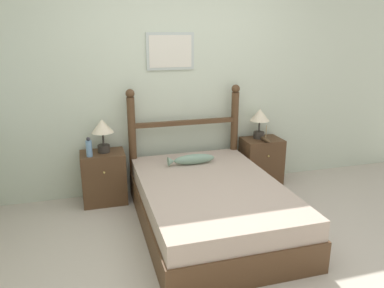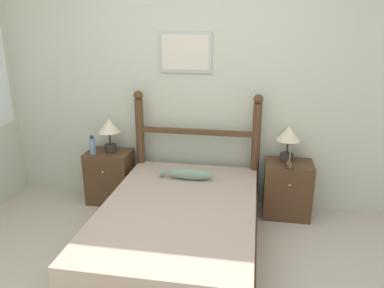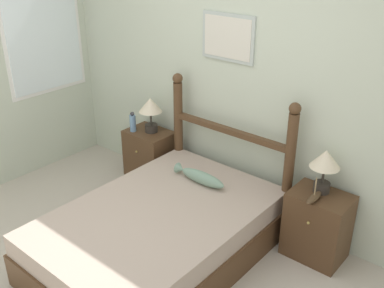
{
  "view_description": "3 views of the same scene",
  "coord_description": "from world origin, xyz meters",
  "px_view_note": "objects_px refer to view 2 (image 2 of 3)",
  "views": [
    {
      "loc": [
        -1.05,
        -2.52,
        1.88
      ],
      "look_at": [
        -0.05,
        0.95,
        0.77
      ],
      "focal_mm": 35.0,
      "sensor_mm": 36.0,
      "label": 1
    },
    {
      "loc": [
        0.65,
        -2.16,
        1.95
      ],
      "look_at": [
        0.08,
        1.07,
        0.87
      ],
      "focal_mm": 35.0,
      "sensor_mm": 36.0,
      "label": 2
    },
    {
      "loc": [
        2.18,
        -1.49,
        2.48
      ],
      "look_at": [
        0.01,
        1.09,
        0.88
      ],
      "focal_mm": 42.0,
      "sensor_mm": 36.0,
      "label": 3
    }
  ],
  "objects_px": {
    "nightstand_right": "(287,189)",
    "table_lamp_right": "(288,137)",
    "bed": "(179,230)",
    "table_lamp_left": "(109,129)",
    "model_boat": "(289,164)",
    "nightstand_left": "(110,177)",
    "bottle": "(92,146)",
    "fish_pillow": "(187,174)"
  },
  "relations": [
    {
      "from": "nightstand_right",
      "to": "table_lamp_right",
      "type": "bearing_deg",
      "value": 121.37
    },
    {
      "from": "bed",
      "to": "table_lamp_left",
      "type": "xyz_separation_m",
      "value": [
        -0.95,
        0.88,
        0.62
      ]
    },
    {
      "from": "bed",
      "to": "model_boat",
      "type": "height_order",
      "value": "model_boat"
    },
    {
      "from": "table_lamp_left",
      "to": "nightstand_left",
      "type": "bearing_deg",
      "value": -142.89
    },
    {
      "from": "nightstand_right",
      "to": "table_lamp_left",
      "type": "bearing_deg",
      "value": 179.49
    },
    {
      "from": "nightstand_left",
      "to": "table_lamp_right",
      "type": "distance_m",
      "value": 1.98
    },
    {
      "from": "table_lamp_right",
      "to": "model_boat",
      "type": "height_order",
      "value": "table_lamp_right"
    },
    {
      "from": "model_boat",
      "to": "nightstand_right",
      "type": "bearing_deg",
      "value": 83.21
    },
    {
      "from": "model_boat",
      "to": "bed",
      "type": "bearing_deg",
      "value": -141.73
    },
    {
      "from": "bottle",
      "to": "model_boat",
      "type": "bearing_deg",
      "value": -0.48
    },
    {
      "from": "bed",
      "to": "nightstand_right",
      "type": "xyz_separation_m",
      "value": [
        0.97,
        0.87,
        0.06
      ]
    },
    {
      "from": "model_boat",
      "to": "fish_pillow",
      "type": "bearing_deg",
      "value": -168.94
    },
    {
      "from": "table_lamp_right",
      "to": "fish_pillow",
      "type": "bearing_deg",
      "value": -160.01
    },
    {
      "from": "table_lamp_left",
      "to": "table_lamp_right",
      "type": "xyz_separation_m",
      "value": [
        1.88,
        0.03,
        0.0
      ]
    },
    {
      "from": "bed",
      "to": "model_boat",
      "type": "bearing_deg",
      "value": 38.27
    },
    {
      "from": "bed",
      "to": "table_lamp_left",
      "type": "relative_size",
      "value": 5.34
    },
    {
      "from": "table_lamp_right",
      "to": "model_boat",
      "type": "distance_m",
      "value": 0.28
    },
    {
      "from": "nightstand_left",
      "to": "nightstand_right",
      "type": "height_order",
      "value": "same"
    },
    {
      "from": "table_lamp_left",
      "to": "bottle",
      "type": "distance_m",
      "value": 0.25
    },
    {
      "from": "table_lamp_right",
      "to": "bottle",
      "type": "height_order",
      "value": "table_lamp_right"
    },
    {
      "from": "nightstand_left",
      "to": "model_boat",
      "type": "xyz_separation_m",
      "value": [
        1.92,
        -0.11,
        0.32
      ]
    },
    {
      "from": "bottle",
      "to": "fish_pillow",
      "type": "bearing_deg",
      "value": -11.05
    },
    {
      "from": "bed",
      "to": "table_lamp_right",
      "type": "bearing_deg",
      "value": 44.19
    },
    {
      "from": "bed",
      "to": "fish_pillow",
      "type": "distance_m",
      "value": 0.63
    },
    {
      "from": "bottle",
      "to": "model_boat",
      "type": "relative_size",
      "value": 0.96
    },
    {
      "from": "table_lamp_right",
      "to": "nightstand_right",
      "type": "bearing_deg",
      "value": -58.63
    },
    {
      "from": "bed",
      "to": "table_lamp_left",
      "type": "bearing_deg",
      "value": 136.98
    },
    {
      "from": "nightstand_left",
      "to": "table_lamp_right",
      "type": "relative_size",
      "value": 1.58
    },
    {
      "from": "table_lamp_right",
      "to": "bottle",
      "type": "relative_size",
      "value": 1.73
    },
    {
      "from": "nightstand_left",
      "to": "table_lamp_left",
      "type": "relative_size",
      "value": 1.58
    },
    {
      "from": "nightstand_right",
      "to": "fish_pillow",
      "type": "height_order",
      "value": "nightstand_right"
    },
    {
      "from": "bed",
      "to": "table_lamp_left",
      "type": "distance_m",
      "value": 1.43
    },
    {
      "from": "model_boat",
      "to": "table_lamp_right",
      "type": "bearing_deg",
      "value": 95.53
    },
    {
      "from": "table_lamp_right",
      "to": "model_boat",
      "type": "bearing_deg",
      "value": -84.47
    },
    {
      "from": "table_lamp_right",
      "to": "bottle",
      "type": "distance_m",
      "value": 2.05
    },
    {
      "from": "bed",
      "to": "model_boat",
      "type": "distance_m",
      "value": 1.27
    },
    {
      "from": "bed",
      "to": "nightstand_right",
      "type": "distance_m",
      "value": 1.3
    },
    {
      "from": "bed",
      "to": "model_boat",
      "type": "relative_size",
      "value": 8.84
    },
    {
      "from": "nightstand_right",
      "to": "table_lamp_left",
      "type": "relative_size",
      "value": 1.58
    },
    {
      "from": "nightstand_left",
      "to": "fish_pillow",
      "type": "distance_m",
      "value": 1.01
    },
    {
      "from": "nightstand_left",
      "to": "fish_pillow",
      "type": "height_order",
      "value": "nightstand_left"
    },
    {
      "from": "table_lamp_left",
      "to": "model_boat",
      "type": "relative_size",
      "value": 1.66
    }
  ]
}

